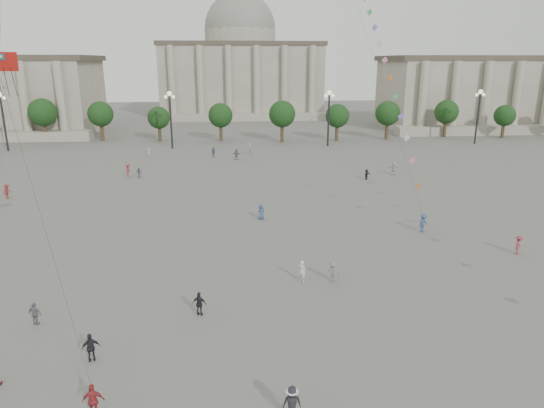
{
  "coord_description": "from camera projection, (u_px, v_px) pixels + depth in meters",
  "views": [
    {
      "loc": [
        -4.39,
        -22.76,
        16.09
      ],
      "look_at": [
        -1.23,
        12.0,
        5.72
      ],
      "focal_mm": 32.0,
      "sensor_mm": 36.0,
      "label": 1
    }
  ],
  "objects": [
    {
      "name": "tourist_0",
      "position": [
        93.0,
        401.0,
        22.57
      ],
      "size": [
        1.04,
        0.48,
        1.73
      ],
      "primitive_type": "imported",
      "rotation": [
        0.0,
        0.0,
        3.2
      ],
      "color": "#9F2B2F",
      "rests_on": "ground"
    },
    {
      "name": "person_crowd_17",
      "position": [
        128.0,
        170.0,
        69.72
      ],
      "size": [
        0.85,
        1.27,
        1.82
      ],
      "primitive_type": "imported",
      "rotation": [
        0.0,
        0.0,
        1.42
      ],
      "color": "maroon",
      "rests_on": "ground"
    },
    {
      "name": "lamp_post_mid_east",
      "position": [
        329.0,
        108.0,
        92.73
      ],
      "size": [
        2.0,
        0.9,
        10.65
      ],
      "color": "#262628",
      "rests_on": "ground"
    },
    {
      "name": "person_crowd_13",
      "position": [
        302.0,
        271.0,
        36.5
      ],
      "size": [
        0.73,
        0.72,
        1.7
      ],
      "primitive_type": "imported",
      "rotation": [
        0.0,
        0.0,
        2.39
      ],
      "color": "silver",
      "rests_on": "ground"
    },
    {
      "name": "person_crowd_18",
      "position": [
        261.0,
        212.0,
        50.9
      ],
      "size": [
        0.94,
        0.83,
        1.61
      ],
      "primitive_type": "imported",
      "rotation": [
        0.0,
        0.0,
        3.66
      ],
      "color": "navy",
      "rests_on": "ground"
    },
    {
      "name": "lamp_post_far_east",
      "position": [
        479.0,
        107.0,
        95.34
      ],
      "size": [
        2.0,
        0.9,
        10.65
      ],
      "color": "#262628",
      "rests_on": "ground"
    },
    {
      "name": "person_crowd_12",
      "position": [
        237.0,
        154.0,
        81.53
      ],
      "size": [
        1.71,
        1.37,
        1.82
      ],
      "primitive_type": "imported",
      "rotation": [
        0.0,
        0.0,
        2.57
      ],
      "color": "slate",
      "rests_on": "ground"
    },
    {
      "name": "lamp_post_far_west",
      "position": [
        2.0,
        111.0,
        87.52
      ],
      "size": [
        2.0,
        0.9,
        10.65
      ],
      "color": "#262628",
      "rests_on": "ground"
    },
    {
      "name": "person_crowd_2",
      "position": [
        7.0,
        191.0,
        58.49
      ],
      "size": [
        1.04,
        1.32,
        1.8
      ],
      "primitive_type": "imported",
      "rotation": [
        0.0,
        0.0,
        1.2
      ],
      "color": "maroon",
      "rests_on": "ground"
    },
    {
      "name": "person_crowd_9",
      "position": [
        367.0,
        174.0,
        67.86
      ],
      "size": [
        1.27,
        1.28,
        1.48
      ],
      "primitive_type": "imported",
      "rotation": [
        0.0,
        0.0,
        0.79
      ],
      "color": "black",
      "rests_on": "ground"
    },
    {
      "name": "person_crowd_4",
      "position": [
        250.0,
        149.0,
        86.8
      ],
      "size": [
        1.59,
        1.58,
        1.84
      ],
      "primitive_type": "imported",
      "rotation": [
        0.0,
        0.0,
        3.92
      ],
      "color": "silver",
      "rests_on": "ground"
    },
    {
      "name": "tourist_3",
      "position": [
        35.0,
        314.0,
        30.53
      ],
      "size": [
        0.96,
        0.64,
        1.51
      ],
      "primitive_type": "imported",
      "rotation": [
        0.0,
        0.0,
        2.81
      ],
      "color": "slate",
      "rests_on": "ground"
    },
    {
      "name": "person_crowd_0",
      "position": [
        213.0,
        152.0,
        83.62
      ],
      "size": [
        1.03,
        1.04,
        1.77
      ],
      "primitive_type": "imported",
      "rotation": [
        0.0,
        0.0,
        0.8
      ],
      "color": "#375D7D",
      "rests_on": "ground"
    },
    {
      "name": "hat_person",
      "position": [
        292.0,
        403.0,
        22.32
      ],
      "size": [
        0.89,
        0.6,
        1.78
      ],
      "color": "black",
      "rests_on": "ground"
    },
    {
      "name": "kite_flyer_1",
      "position": [
        423.0,
        223.0,
        47.01
      ],
      "size": [
        1.38,
        1.21,
        1.86
      ],
      "primitive_type": "imported",
      "rotation": [
        0.0,
        0.0,
        0.54
      ],
      "color": "#344975",
      "rests_on": "ground"
    },
    {
      "name": "tourist_4",
      "position": [
        91.0,
        348.0,
        26.78
      ],
      "size": [
        1.06,
        0.67,
        1.69
      ],
      "primitive_type": "imported",
      "rotation": [
        0.0,
        0.0,
        3.42
      ],
      "color": "black",
      "rests_on": "ground"
    },
    {
      "name": "tourist_1",
      "position": [
        200.0,
        304.0,
        31.64
      ],
      "size": [
        1.03,
        0.68,
        1.63
      ],
      "primitive_type": "imported",
      "rotation": [
        0.0,
        0.0,
        2.81
      ],
      "color": "black",
      "rests_on": "ground"
    },
    {
      "name": "person_crowd_7",
      "position": [
        394.0,
        168.0,
        70.7
      ],
      "size": [
        1.83,
        1.15,
        1.89
      ],
      "primitive_type": "imported",
      "rotation": [
        0.0,
        0.0,
        2.77
      ],
      "color": "silver",
      "rests_on": "ground"
    },
    {
      "name": "ground",
      "position": [
        314.0,
        364.0,
        26.7
      ],
      "size": [
        360.0,
        360.0,
        0.0
      ],
      "primitive_type": "plane",
      "color": "#5B5755",
      "rests_on": "ground"
    },
    {
      "name": "person_crowd_16",
      "position": [
        139.0,
        172.0,
        68.96
      ],
      "size": [
        0.94,
        0.53,
        1.52
      ],
      "primitive_type": "imported",
      "rotation": [
        0.0,
        0.0,
        0.18
      ],
      "color": "slate",
      "rests_on": "ground"
    },
    {
      "name": "person_crowd_8",
      "position": [
        519.0,
        245.0,
        41.71
      ],
      "size": [
        1.16,
        1.22,
        1.66
      ],
      "primitive_type": "imported",
      "rotation": [
        0.0,
        0.0,
        0.87
      ],
      "color": "#9B2A3D",
      "rests_on": "ground"
    },
    {
      "name": "person_crowd_10",
      "position": [
        149.0,
        153.0,
        83.64
      ],
      "size": [
        0.6,
        0.69,
        1.6
      ],
      "primitive_type": "imported",
      "rotation": [
        0.0,
        0.0,
        2.03
      ],
      "color": "silver",
      "rests_on": "ground"
    },
    {
      "name": "tree_row",
      "position": [
        249.0,
        115.0,
        99.62
      ],
      "size": [
        137.12,
        5.12,
        8.0
      ],
      "color": "#35291A",
      "rests_on": "ground"
    },
    {
      "name": "hall_central",
      "position": [
        241.0,
        67.0,
        146.0
      ],
      "size": [
        48.3,
        34.3,
        35.5
      ],
      "color": "gray",
      "rests_on": "ground"
    },
    {
      "name": "person_crowd_6",
      "position": [
        333.0,
        272.0,
        36.41
      ],
      "size": [
        1.18,
        0.91,
        1.61
      ],
      "primitive_type": "imported",
      "rotation": [
        0.0,
        0.0,
        5.95
      ],
      "color": "slate",
      "rests_on": "ground"
    },
    {
      "name": "lamp_post_mid_west",
      "position": [
        170.0,
        109.0,
        90.13
      ],
      "size": [
        2.0,
        0.9,
        10.65
      ],
      "color": "#262628",
      "rests_on": "ground"
    }
  ]
}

